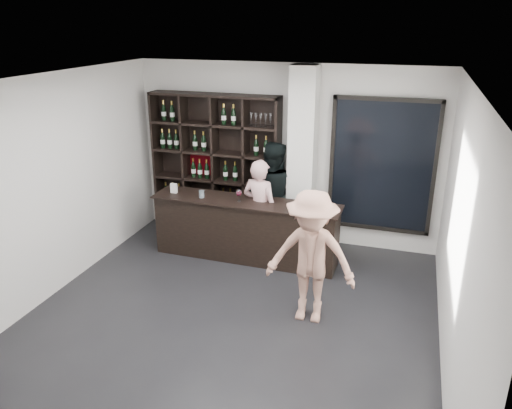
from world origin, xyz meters
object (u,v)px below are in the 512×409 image
(taster_pink, at_px, (260,210))
(taster_black, at_px, (272,195))
(wine_shelf, at_px, (216,166))
(customer, at_px, (311,257))
(tasting_counter, at_px, (246,230))

(taster_pink, bearing_deg, taster_black, -81.87)
(wine_shelf, bearing_deg, taster_black, -11.67)
(taster_pink, height_order, customer, customer)
(wine_shelf, xyz_separation_m, taster_black, (1.05, -0.22, -0.33))
(taster_pink, xyz_separation_m, customer, (1.09, -1.45, 0.05))
(taster_black, bearing_deg, tasting_counter, 67.05)
(taster_pink, relative_size, customer, 0.94)
(tasting_counter, bearing_deg, taster_pink, 27.60)
(taster_pink, distance_m, taster_black, 0.51)
(tasting_counter, relative_size, customer, 1.72)
(wine_shelf, distance_m, taster_pink, 1.30)
(tasting_counter, xyz_separation_m, taster_black, (0.25, 0.60, 0.39))
(taster_black, bearing_deg, taster_pink, 84.01)
(tasting_counter, bearing_deg, wine_shelf, 135.50)
(taster_pink, height_order, taster_black, taster_black)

